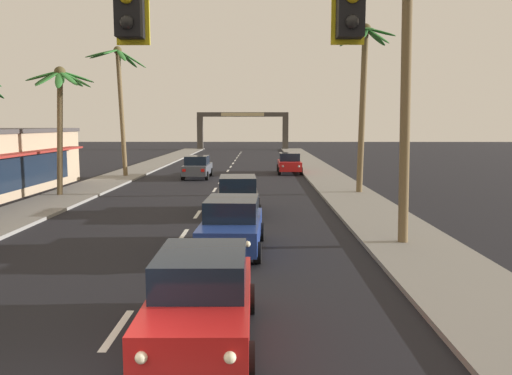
# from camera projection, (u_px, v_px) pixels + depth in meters

# --- Properties ---
(sidewalk_right) EXTENTS (3.20, 110.00, 0.14)m
(sidewalk_right) POSITION_uv_depth(u_px,v_px,m) (355.00, 199.00, 26.47)
(sidewalk_right) COLOR gray
(sidewalk_right) RESTS_ON ground
(sidewalk_left) EXTENTS (3.20, 110.00, 0.14)m
(sidewalk_left) POSITION_uv_depth(u_px,v_px,m) (61.00, 199.00, 26.60)
(sidewalk_left) COLOR gray
(sidewalk_left) RESTS_ON ground
(lane_markings) EXTENTS (4.28, 86.58, 0.01)m
(lane_markings) POSITION_uv_depth(u_px,v_px,m) (214.00, 203.00, 25.68)
(lane_markings) COLOR silver
(lane_markings) RESTS_ON ground
(traffic_signal_mast) EXTENTS (10.94, 0.41, 6.82)m
(traffic_signal_mast) POSITION_uv_depth(u_px,v_px,m) (265.00, 43.00, 6.19)
(traffic_signal_mast) COLOR #2D2D33
(traffic_signal_mast) RESTS_ON ground
(sedan_lead_at_stop_bar) EXTENTS (1.99, 4.47, 1.68)m
(sedan_lead_at_stop_bar) POSITION_uv_depth(u_px,v_px,m) (202.00, 297.00, 9.18)
(sedan_lead_at_stop_bar) COLOR red
(sedan_lead_at_stop_bar) RESTS_ON ground
(sedan_third_in_queue) EXTENTS (2.06, 4.50, 1.68)m
(sedan_third_in_queue) POSITION_uv_depth(u_px,v_px,m) (232.00, 224.00, 15.85)
(sedan_third_in_queue) COLOR navy
(sedan_third_in_queue) RESTS_ON ground
(sedan_fifth_in_queue) EXTENTS (2.10, 4.51, 1.68)m
(sedan_fifth_in_queue) POSITION_uv_depth(u_px,v_px,m) (238.00, 195.00, 22.52)
(sedan_fifth_in_queue) COLOR black
(sedan_fifth_in_queue) RESTS_ON ground
(sedan_oncoming_far) EXTENTS (2.00, 4.47, 1.68)m
(sedan_oncoming_far) POSITION_uv_depth(u_px,v_px,m) (197.00, 167.00, 37.39)
(sedan_oncoming_far) COLOR #4C515B
(sedan_oncoming_far) RESTS_ON ground
(sedan_parked_nearest_kerb) EXTENTS (1.95, 4.45, 1.68)m
(sedan_parked_nearest_kerb) POSITION_uv_depth(u_px,v_px,m) (289.00, 163.00, 41.07)
(sedan_parked_nearest_kerb) COLOR red
(sedan_parked_nearest_kerb) RESTS_ON ground
(palm_left_third) EXTENTS (3.44, 3.30, 7.09)m
(palm_left_third) POSITION_uv_depth(u_px,v_px,m) (61.00, 97.00, 27.08)
(palm_left_third) COLOR brown
(palm_left_third) RESTS_ON ground
(palm_left_farthest) EXTENTS (4.42, 4.67, 9.72)m
(palm_left_farthest) POSITION_uv_depth(u_px,v_px,m) (119.00, 83.00, 37.25)
(palm_left_farthest) COLOR brown
(palm_left_farthest) RESTS_ON ground
(palm_right_second) EXTENTS (4.23, 4.05, 10.24)m
(palm_right_second) POSITION_uv_depth(u_px,v_px,m) (407.00, 16.00, 15.73)
(palm_right_second) COLOR brown
(palm_right_second) RESTS_ON ground
(palm_right_third) EXTENTS (3.27, 3.34, 9.54)m
(palm_right_third) POSITION_uv_depth(u_px,v_px,m) (364.00, 74.00, 28.04)
(palm_right_third) COLOR brown
(palm_right_third) RESTS_ON ground
(town_gateway_arch) EXTENTS (14.56, 0.90, 5.92)m
(town_gateway_arch) POSITION_uv_depth(u_px,v_px,m) (243.00, 125.00, 80.02)
(town_gateway_arch) COLOR #423D38
(town_gateway_arch) RESTS_ON ground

